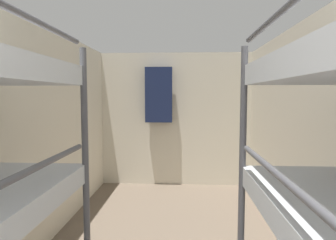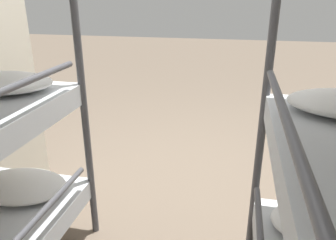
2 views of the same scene
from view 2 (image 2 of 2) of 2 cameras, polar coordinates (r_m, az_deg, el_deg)
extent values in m
plane|color=#6B5B4C|center=(2.79, 2.59, -12.65)|extent=(20.00, 20.00, 0.00)
cylinder|color=#4C4C51|center=(1.84, 16.21, 0.02)|extent=(0.04, 0.04, 1.83)
ellipsoid|color=white|center=(1.93, 26.37, -16.15)|extent=(0.58, 0.40, 0.09)
cylinder|color=#4C4C51|center=(0.94, 20.76, -2.55)|extent=(0.03, 1.51, 0.03)
cylinder|color=#4C4C51|center=(2.04, -14.44, 2.24)|extent=(0.04, 0.04, 1.83)
ellipsoid|color=white|center=(2.24, -24.35, -10.34)|extent=(0.58, 0.40, 0.09)
ellipsoid|color=white|center=(2.01, -27.14, 5.87)|extent=(0.58, 0.40, 0.09)
camera|label=1|loc=(2.00, -2.65, 20.23)|focal=32.00mm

